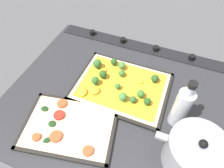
% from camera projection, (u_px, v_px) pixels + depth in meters
% --- Properties ---
extents(ground_plane, '(0.84, 0.73, 0.03)m').
position_uv_depth(ground_plane, '(115.00, 99.00, 0.78)').
color(ground_plane, '#28282B').
extents(stove_control_panel, '(0.81, 0.07, 0.03)m').
position_uv_depth(stove_control_panel, '(139.00, 46.00, 0.96)').
color(stove_control_panel, black).
rests_on(stove_control_panel, ground_plane).
extents(baking_tray_front, '(0.37, 0.29, 0.01)m').
position_uv_depth(baking_tray_front, '(122.00, 87.00, 0.80)').
color(baking_tray_front, black).
rests_on(baking_tray_front, ground_plane).
extents(broccoli_pizza, '(0.35, 0.26, 0.06)m').
position_uv_depth(broccoli_pizza, '(120.00, 84.00, 0.79)').
color(broccoli_pizza, beige).
rests_on(broccoli_pizza, baking_tray_front).
extents(baking_tray_back, '(0.36, 0.29, 0.01)m').
position_uv_depth(baking_tray_back, '(70.00, 127.00, 0.68)').
color(baking_tray_back, black).
rests_on(baking_tray_back, ground_plane).
extents(veggie_pizza_back, '(0.33, 0.26, 0.02)m').
position_uv_depth(veggie_pizza_back, '(68.00, 126.00, 0.68)').
color(veggie_pizza_back, beige).
rests_on(veggie_pizza_back, baking_tray_back).
extents(cooking_pot, '(0.24, 0.17, 0.15)m').
position_uv_depth(cooking_pot, '(194.00, 154.00, 0.57)').
color(cooking_pot, gray).
rests_on(cooking_pot, ground_plane).
extents(oil_bottle, '(0.05, 0.05, 0.21)m').
position_uv_depth(oil_bottle, '(181.00, 107.00, 0.64)').
color(oil_bottle, '#B7BCC6').
rests_on(oil_bottle, ground_plane).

